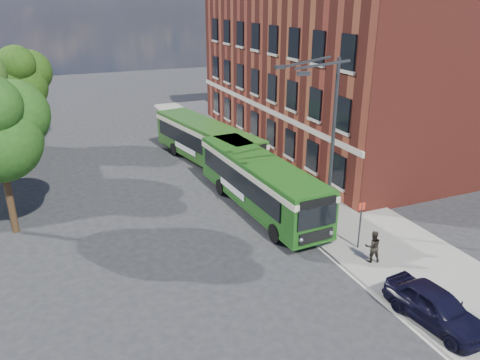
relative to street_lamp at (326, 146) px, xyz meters
name	(u,v)px	position (x,y,z in m)	size (l,w,h in m)	color
ground	(220,234)	(-4.84, 2.00, -4.79)	(120.00, 120.00, 0.00)	#242427
pavement	(272,167)	(2.16, 10.00, -4.72)	(6.00, 48.00, 0.15)	gray
kerb_line	(233,174)	(-0.89, 10.00, -4.79)	(0.12, 48.00, 0.01)	beige
brick_office	(330,59)	(9.16, 14.00, 2.18)	(12.10, 26.00, 14.20)	maroon
street_lamp	(326,146)	(0.00, 0.00, 0.00)	(2.96, 2.38, 9.00)	#35373A
bus_stop_sign	(360,222)	(0.76, -2.20, -3.28)	(0.35, 0.08, 2.52)	#35373A
bus_front	(260,179)	(-1.64, 4.04, -2.96)	(3.16, 11.72, 3.02)	#1A4E15
bus_rear	(207,140)	(-1.84, 12.75, -2.96)	(4.70, 12.17, 3.02)	#265519
parked_car	(436,306)	(-0.04, -7.99, -3.94)	(1.65, 4.11, 1.40)	black
pedestrian_a	(332,210)	(0.98, 0.50, -3.85)	(0.58, 0.38, 1.58)	#232028
pedestrian_b	(373,246)	(0.57, -3.50, -3.87)	(0.75, 0.58, 1.54)	black
tree_right	(20,79)	(-13.92, 22.22, 0.81)	(4.88, 4.64, 8.25)	#352213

